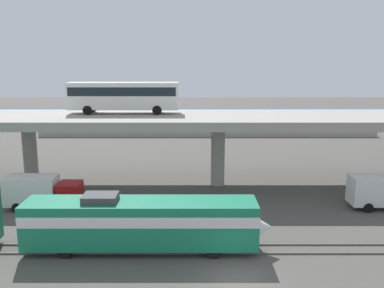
# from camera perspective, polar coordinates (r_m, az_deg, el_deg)

# --- Properties ---
(ground_plane) EXTENTS (260.00, 260.00, 0.00)m
(ground_plane) POSITION_cam_1_polar(r_m,az_deg,el_deg) (27.31, 6.31, -17.99)
(ground_plane) COLOR #4C4944
(rail_strip_near) EXTENTS (110.00, 0.12, 0.12)m
(rail_strip_near) POSITION_cam_1_polar(r_m,az_deg,el_deg) (30.17, 5.63, -14.84)
(rail_strip_near) COLOR #59544C
(rail_strip_near) RESTS_ON ground_plane
(rail_strip_far) EXTENTS (110.00, 0.12, 0.12)m
(rail_strip_far) POSITION_cam_1_polar(r_m,az_deg,el_deg) (31.45, 5.38, -13.69)
(rail_strip_far) COLOR #59544C
(rail_strip_far) RESTS_ON ground_plane
(train_locomotive) EXTENTS (17.57, 3.04, 4.18)m
(train_locomotive) POSITION_cam_1_polar(r_m,az_deg,el_deg) (29.95, -5.39, -10.57)
(train_locomotive) COLOR #197A56
(train_locomotive) RESTS_ON ground_plane
(highway_overpass) EXTENTS (96.00, 10.63, 7.69)m
(highway_overpass) POSITION_cam_1_polar(r_m,az_deg,el_deg) (44.20, 3.76, 3.02)
(highway_overpass) COLOR #9E998E
(highway_overpass) RESTS_ON ground_plane
(transit_bus_on_overpass) EXTENTS (12.00, 2.68, 3.40)m
(transit_bus_on_overpass) POSITION_cam_1_polar(r_m,az_deg,el_deg) (45.89, -9.31, 6.74)
(transit_bus_on_overpass) COLOR silver
(transit_bus_on_overpass) RESTS_ON highway_overpass
(service_truck_west) EXTENTS (6.80, 2.46, 3.04)m
(service_truck_west) POSITION_cam_1_polar(r_m,az_deg,el_deg) (40.49, -19.99, -6.14)
(service_truck_west) COLOR maroon
(service_truck_west) RESTS_ON ground_plane
(pier_parking_lot) EXTENTS (60.47, 12.82, 1.31)m
(pier_parking_lot) POSITION_cam_1_polar(r_m,az_deg,el_deg) (79.71, 2.13, 2.24)
(pier_parking_lot) COLOR #9E998E
(pier_parking_lot) RESTS_ON ground_plane
(parked_car_0) EXTENTS (4.42, 1.97, 1.50)m
(parked_car_0) POSITION_cam_1_polar(r_m,az_deg,el_deg) (81.58, -9.64, 3.31)
(parked_car_0) COLOR maroon
(parked_car_0) RESTS_ON pier_parking_lot
(parked_car_1) EXTENTS (4.33, 1.98, 1.50)m
(parked_car_1) POSITION_cam_1_polar(r_m,az_deg,el_deg) (80.06, 5.60, 3.27)
(parked_car_1) COLOR black
(parked_car_1) RESTS_ON pier_parking_lot
(parked_car_2) EXTENTS (4.53, 1.91, 1.50)m
(parked_car_2) POSITION_cam_1_polar(r_m,az_deg,el_deg) (78.70, 0.31, 3.18)
(parked_car_2) COLOR #0C4C26
(parked_car_2) RESTS_ON pier_parking_lot
(parked_car_3) EXTENTS (4.21, 1.87, 1.50)m
(parked_car_3) POSITION_cam_1_polar(r_m,az_deg,el_deg) (82.17, -4.32, 3.50)
(parked_car_3) COLOR #0C4C26
(parked_car_3) RESTS_ON pier_parking_lot
(parked_car_4) EXTENTS (4.50, 1.93, 1.50)m
(parked_car_4) POSITION_cam_1_polar(r_m,az_deg,el_deg) (76.46, -3.17, 2.92)
(parked_car_4) COLOR #515459
(parked_car_4) RESTS_ON pier_parking_lot
(parked_car_5) EXTENTS (4.67, 1.91, 1.50)m
(parked_car_5) POSITION_cam_1_polar(r_m,az_deg,el_deg) (83.62, -14.04, 3.33)
(parked_car_5) COLOR navy
(parked_car_5) RESTS_ON pier_parking_lot
(parked_car_6) EXTENTS (4.67, 1.82, 1.50)m
(parked_car_6) POSITION_cam_1_polar(r_m,az_deg,el_deg) (77.45, 7.12, 2.96)
(parked_car_6) COLOR maroon
(parked_car_6) RESTS_ON pier_parking_lot
(harbor_water) EXTENTS (140.00, 36.00, 0.01)m
(harbor_water) POSITION_cam_1_polar(r_m,az_deg,el_deg) (102.55, 1.68, 3.94)
(harbor_water) COLOR #2D5170
(harbor_water) RESTS_ON ground_plane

